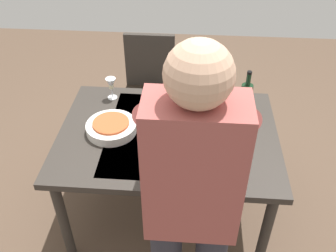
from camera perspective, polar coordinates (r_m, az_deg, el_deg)
ground_plane at (r=2.75m, az=-0.00°, el=-12.91°), size 6.00×6.00×0.00m
dining_table at (r=2.28m, az=-0.00°, el=-2.54°), size 1.31×0.94×0.73m
chair_near at (r=3.06m, az=-2.92°, el=6.38°), size 0.40×0.40×0.91m
person_server at (r=1.54m, az=3.56°, el=-11.99°), size 0.42×0.61×1.69m
wine_bottle at (r=2.38m, az=11.80°, el=4.28°), size 0.07×0.07×0.30m
wine_glass_left at (r=2.49m, az=-8.69°, el=6.26°), size 0.07×0.07×0.15m
wine_glass_right at (r=1.90m, az=11.39°, el=-6.21°), size 0.07×0.07×0.15m
water_cup_near_left at (r=2.48m, az=-0.73°, el=4.88°), size 0.07×0.07×0.09m
water_cup_near_right at (r=2.50m, az=5.71°, el=5.05°), size 0.07×0.07×0.09m
water_cup_far_left at (r=2.24m, az=-0.94°, el=1.00°), size 0.08×0.08×0.10m
serving_bowl_pasta at (r=2.24m, az=-8.66°, el=-0.13°), size 0.30×0.30×0.07m
dinner_plate_near at (r=2.33m, az=3.47°, el=1.13°), size 0.23×0.23×0.01m
dinner_plate_far at (r=2.01m, az=-0.68°, el=-5.95°), size 0.23×0.23×0.01m
table_fork at (r=2.14m, az=5.77°, el=-3.18°), size 0.05×0.18×0.00m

